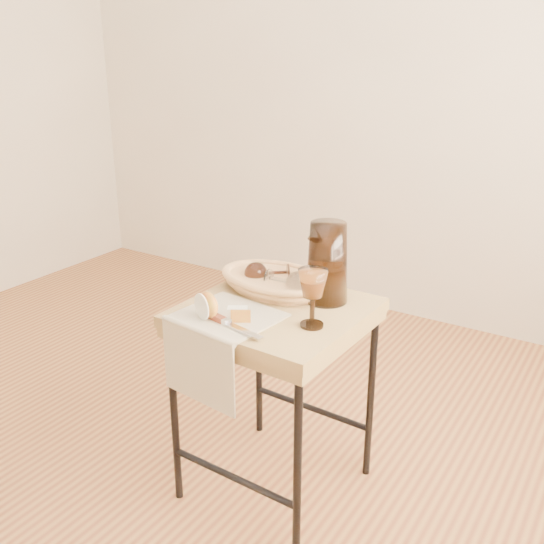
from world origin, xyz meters
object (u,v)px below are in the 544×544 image
Objects in this scene: wine_goblet at (312,298)px; apple_half at (208,305)px; table_knife at (229,323)px; tea_towel at (228,316)px; bread_basket at (275,283)px; pitcher at (327,263)px; side_table at (275,401)px; goblet_lying_a at (270,273)px; goblet_lying_b at (285,281)px.

apple_half is at bearing -156.79° from wine_goblet.
tea_towel is at bearing 140.61° from table_knife.
wine_goblet reaches higher than bread_basket.
bread_basket is at bearing 164.18° from pitcher.
side_table is 0.41m from goblet_lying_a.
bread_basket is at bearing 154.89° from goblet_lying_b.
apple_half is at bearing -147.29° from pitcher.
side_table is 2.76× the size of table_knife.
apple_half is (-0.28, -0.12, -0.04)m from wine_goblet.
bread_basket is at bearing 122.66° from side_table.
bread_basket is at bearing 109.04° from table_knife.
bread_basket is 0.04m from goblet_lying_a.
wine_goblet is at bearing -95.30° from pitcher.
goblet_lying_a is 0.33m from table_knife.
wine_goblet reaches higher than tea_towel.
pitcher reaches higher than goblet_lying_b.
tea_towel is at bearing -89.13° from bread_basket.
bread_basket is 2.76× the size of goblet_lying_a.
table_knife is (0.08, -0.01, -0.03)m from apple_half.
wine_goblet is (0.26, -0.18, 0.04)m from goblet_lying_a.
goblet_lying_b is (-0.02, 0.09, 0.38)m from side_table.
wine_goblet is at bearing -33.93° from bread_basket.
side_table is 0.37m from tea_towel.
goblet_lying_b is 0.28m from table_knife.
goblet_lying_b is 1.49× the size of apple_half.
goblet_lying_a reaches higher than bread_basket.
goblet_lying_a reaches higher than apple_half.
goblet_lying_a is at bearing 114.04° from table_knife.
goblet_lying_a is (-0.02, 0.26, 0.05)m from tea_towel.
bread_basket is at bearing 103.07° from apple_half.
table_knife is at bearing -134.95° from pitcher.
tea_towel is 0.26m from wine_goblet.
wine_goblet is (0.24, 0.08, 0.08)m from tea_towel.
apple_half is at bearing -177.70° from table_knife.
bread_basket is (-0.07, 0.11, 0.36)m from side_table.
goblet_lying_a is (-0.10, 0.13, 0.38)m from side_table.
pitcher is 3.45× the size of apple_half.
bread_basket is 4.03× the size of apple_half.
wine_goblet is at bearing 46.81° from table_knife.
side_table is 0.43m from apple_half.
pitcher is (0.13, 0.04, 0.07)m from goblet_lying_b.
apple_half is at bearing -96.57° from bread_basket.
apple_half is (-0.02, -0.30, -0.01)m from goblet_lying_a.
table_knife is at bearing -45.07° from tea_towel.
pitcher reaches higher than wine_goblet.
goblet_lying_b is at bearing 92.36° from apple_half.
pitcher is at bearing 75.87° from apple_half.
goblet_lying_a is at bearing 101.64° from tea_towel.
tea_towel is 0.07m from table_knife.
table_knife is (0.07, -0.32, -0.03)m from goblet_lying_a.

